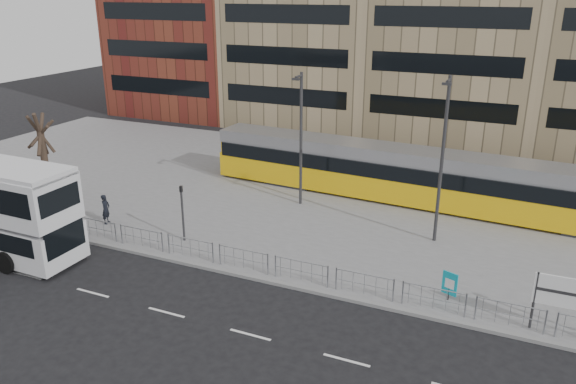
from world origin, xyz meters
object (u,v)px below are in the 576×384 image
at_px(pedestrian, 106,209).
at_px(traffic_light_west, 182,206).
at_px(station_sign, 563,295).
at_px(lamp_post_east, 442,155).
at_px(bare_tree, 37,110).
at_px(ad_panel, 450,284).
at_px(lamp_post_west, 301,135).
at_px(tram, 428,178).

height_order(pedestrian, traffic_light_west, traffic_light_west).
distance_m(station_sign, lamp_post_east, 9.50).
bearing_deg(traffic_light_west, pedestrian, 160.42).
height_order(pedestrian, bare_tree, bare_tree).
distance_m(station_sign, traffic_light_west, 18.30).
xyz_separation_m(lamp_post_east, bare_tree, (-24.00, -3.35, 0.97)).
relative_size(ad_panel, pedestrian, 0.77).
distance_m(ad_panel, lamp_post_west, 13.64).
bearing_deg(lamp_post_east, ad_panel, -74.29).
xyz_separation_m(ad_panel, lamp_post_east, (-1.66, 5.90, 4.01)).
distance_m(pedestrian, bare_tree, 8.18).
xyz_separation_m(traffic_light_west, lamp_post_west, (3.59, 7.54, 2.49)).
relative_size(ad_panel, lamp_post_west, 0.16).
xyz_separation_m(ad_panel, lamp_post_west, (-10.37, 8.05, 3.70)).
xyz_separation_m(tram, station_sign, (7.38, -12.02, -0.01)).
bearing_deg(lamp_post_east, tram, 105.28).
bearing_deg(lamp_post_west, traffic_light_west, -115.49).
bearing_deg(lamp_post_east, lamp_post_west, 166.13).
relative_size(station_sign, lamp_post_west, 0.30).
bearing_deg(pedestrian, lamp_post_east, -86.11).
distance_m(lamp_post_west, lamp_post_east, 8.97).
height_order(station_sign, bare_tree, bare_tree).
relative_size(lamp_post_west, bare_tree, 1.04).
xyz_separation_m(station_sign, lamp_post_east, (-5.94, 6.74, 3.08)).
distance_m(tram, ad_panel, 11.64).
bearing_deg(tram, pedestrian, -143.72).
xyz_separation_m(station_sign, traffic_light_west, (-18.24, 1.35, 0.27)).
relative_size(tram, pedestrian, 16.86).
distance_m(traffic_light_west, lamp_post_east, 13.72).
bearing_deg(station_sign, pedestrian, 175.41).
bearing_deg(bare_tree, pedestrian, -16.46).
relative_size(lamp_post_west, lamp_post_east, 0.93).
height_order(lamp_post_west, bare_tree, lamp_post_west).
relative_size(station_sign, ad_panel, 1.85).
xyz_separation_m(traffic_light_west, lamp_post_east, (12.30, 5.39, 2.80)).
height_order(tram, bare_tree, bare_tree).
height_order(tram, lamp_post_east, lamp_post_east).
bearing_deg(ad_panel, lamp_post_east, 126.77).
bearing_deg(bare_tree, lamp_post_east, 7.94).
height_order(station_sign, traffic_light_west, traffic_light_west).
distance_m(lamp_post_west, bare_tree, 16.30).
bearing_deg(station_sign, bare_tree, 172.65).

